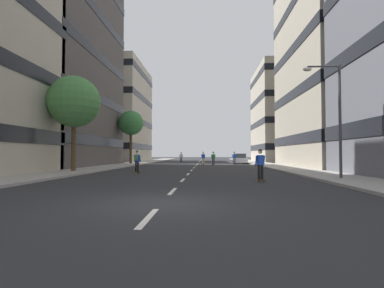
{
  "coord_description": "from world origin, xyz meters",
  "views": [
    {
      "loc": [
        1.39,
        -9.0,
        1.52
      ],
      "look_at": [
        0.0,
        18.82,
        2.43
      ],
      "focal_mm": 27.72,
      "sensor_mm": 36.0,
      "label": 1
    }
  ],
  "objects_px": {
    "street_tree_mid": "(131,123)",
    "skater_4": "(181,157)",
    "streetlamp_right": "(333,108)",
    "skater_1": "(137,160)",
    "street_tree_near": "(74,102)",
    "skater_5": "(203,157)",
    "skater_0": "(213,157)",
    "skater_3": "(260,163)",
    "skater_2": "(234,157)",
    "parked_car_near": "(240,159)"
  },
  "relations": [
    {
      "from": "streetlamp_right",
      "to": "skater_1",
      "type": "distance_m",
      "value": 14.24
    },
    {
      "from": "streetlamp_right",
      "to": "skater_5",
      "type": "height_order",
      "value": "streetlamp_right"
    },
    {
      "from": "street_tree_mid",
      "to": "skater_3",
      "type": "distance_m",
      "value": 28.8
    },
    {
      "from": "streetlamp_right",
      "to": "skater_0",
      "type": "relative_size",
      "value": 3.65
    },
    {
      "from": "skater_2",
      "to": "parked_car_near",
      "type": "bearing_deg",
      "value": 72.73
    },
    {
      "from": "parked_car_near",
      "to": "skater_1",
      "type": "relative_size",
      "value": 2.47
    },
    {
      "from": "parked_car_near",
      "to": "skater_2",
      "type": "height_order",
      "value": "skater_2"
    },
    {
      "from": "street_tree_near",
      "to": "skater_0",
      "type": "xyz_separation_m",
      "value": [
        11.61,
        15.5,
        -4.7
      ]
    },
    {
      "from": "streetlamp_right",
      "to": "skater_0",
      "type": "distance_m",
      "value": 22.78
    },
    {
      "from": "street_tree_near",
      "to": "skater_4",
      "type": "relative_size",
      "value": 4.31
    },
    {
      "from": "street_tree_mid",
      "to": "skater_0",
      "type": "xyz_separation_m",
      "value": [
        11.61,
        -2.49,
        -4.81
      ]
    },
    {
      "from": "skater_2",
      "to": "skater_3",
      "type": "xyz_separation_m",
      "value": [
        -0.85,
        -24.74,
        0.0
      ]
    },
    {
      "from": "street_tree_mid",
      "to": "skater_2",
      "type": "bearing_deg",
      "value": -0.54
    },
    {
      "from": "parked_car_near",
      "to": "skater_3",
      "type": "bearing_deg",
      "value": -94.06
    },
    {
      "from": "parked_car_near",
      "to": "street_tree_near",
      "type": "height_order",
      "value": "street_tree_near"
    },
    {
      "from": "streetlamp_right",
      "to": "street_tree_mid",
      "type": "bearing_deg",
      "value": 126.69
    },
    {
      "from": "parked_car_near",
      "to": "skater_2",
      "type": "bearing_deg",
      "value": -107.27
    },
    {
      "from": "streetlamp_right",
      "to": "skater_0",
      "type": "bearing_deg",
      "value": 106.41
    },
    {
      "from": "skater_1",
      "to": "skater_5",
      "type": "xyz_separation_m",
      "value": [
        4.95,
        18.59,
        -0.03
      ]
    },
    {
      "from": "street_tree_mid",
      "to": "skater_5",
      "type": "bearing_deg",
      "value": 0.69
    },
    {
      "from": "skater_1",
      "to": "skater_3",
      "type": "bearing_deg",
      "value": -37.31
    },
    {
      "from": "skater_4",
      "to": "skater_2",
      "type": "bearing_deg",
      "value": -39.18
    },
    {
      "from": "skater_0",
      "to": "skater_1",
      "type": "bearing_deg",
      "value": -111.56
    },
    {
      "from": "skater_1",
      "to": "skater_2",
      "type": "relative_size",
      "value": 1.0
    },
    {
      "from": "street_tree_near",
      "to": "skater_3",
      "type": "height_order",
      "value": "street_tree_near"
    },
    {
      "from": "street_tree_near",
      "to": "skater_3",
      "type": "relative_size",
      "value": 4.31
    },
    {
      "from": "skater_2",
      "to": "skater_3",
      "type": "relative_size",
      "value": 1.0
    },
    {
      "from": "skater_3",
      "to": "skater_2",
      "type": "bearing_deg",
      "value": 88.03
    },
    {
      "from": "streetlamp_right",
      "to": "skater_5",
      "type": "xyz_separation_m",
      "value": [
        -7.74,
        24.25,
        -3.15
      ]
    },
    {
      "from": "skater_0",
      "to": "skater_3",
      "type": "distance_m",
      "value": 22.48
    },
    {
      "from": "skater_0",
      "to": "skater_3",
      "type": "height_order",
      "value": "same"
    },
    {
      "from": "skater_4",
      "to": "skater_5",
      "type": "relative_size",
      "value": 1.0
    },
    {
      "from": "skater_3",
      "to": "skater_4",
      "type": "xyz_separation_m",
      "value": [
        -7.09,
        31.21,
        0.0
      ]
    },
    {
      "from": "street_tree_mid",
      "to": "skater_4",
      "type": "xyz_separation_m",
      "value": [
        6.6,
        6.33,
        -4.84
      ]
    },
    {
      "from": "street_tree_near",
      "to": "skater_1",
      "type": "distance_m",
      "value": 7.09
    },
    {
      "from": "parked_car_near",
      "to": "skater_5",
      "type": "bearing_deg",
      "value": -147.35
    },
    {
      "from": "skater_4",
      "to": "skater_5",
      "type": "height_order",
      "value": "same"
    },
    {
      "from": "skater_3",
      "to": "skater_5",
      "type": "distance_m",
      "value": 25.24
    },
    {
      "from": "skater_1",
      "to": "skater_3",
      "type": "distance_m",
      "value": 10.57
    },
    {
      "from": "streetlamp_right",
      "to": "skater_3",
      "type": "height_order",
      "value": "streetlamp_right"
    },
    {
      "from": "street_tree_near",
      "to": "skater_1",
      "type": "relative_size",
      "value": 4.31
    },
    {
      "from": "street_tree_mid",
      "to": "streetlamp_right",
      "type": "distance_m",
      "value": 30.14
    },
    {
      "from": "skater_2",
      "to": "skater_5",
      "type": "distance_m",
      "value": 4.31
    },
    {
      "from": "street_tree_mid",
      "to": "skater_0",
      "type": "height_order",
      "value": "street_tree_mid"
    },
    {
      "from": "parked_car_near",
      "to": "skater_3",
      "type": "distance_m",
      "value": 28.58
    },
    {
      "from": "street_tree_near",
      "to": "skater_2",
      "type": "height_order",
      "value": "street_tree_near"
    },
    {
      "from": "streetlamp_right",
      "to": "skater_4",
      "type": "bearing_deg",
      "value": 110.48
    },
    {
      "from": "parked_car_near",
      "to": "street_tree_near",
      "type": "relative_size",
      "value": 0.57
    },
    {
      "from": "skater_2",
      "to": "street_tree_near",
      "type": "bearing_deg",
      "value": -129.17
    },
    {
      "from": "street_tree_near",
      "to": "street_tree_mid",
      "type": "relative_size",
      "value": 1.03
    }
  ]
}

